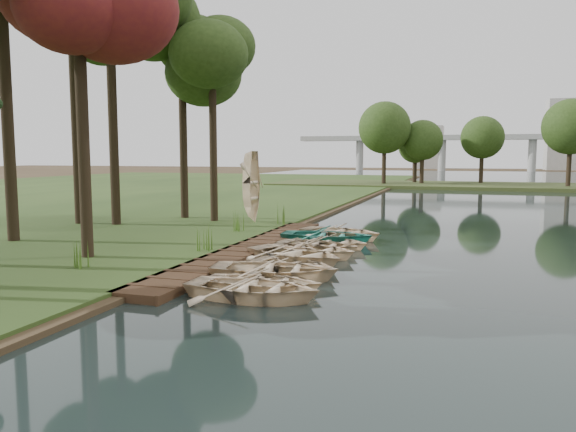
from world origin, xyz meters
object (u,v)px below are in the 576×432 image
(boardwalk, at_px, (247,250))
(rowboat_1, at_px, (263,280))
(rowboat_2, at_px, (275,267))
(stored_rowboat, at_px, (254,215))
(rowboat_0, at_px, (253,285))

(boardwalk, distance_m, rowboat_1, 6.44)
(rowboat_2, bearing_deg, rowboat_1, 179.02)
(rowboat_2, relative_size, stored_rowboat, 1.04)
(rowboat_0, bearing_deg, boardwalk, 24.93)
(rowboat_0, height_order, stored_rowboat, stored_rowboat)
(boardwalk, bearing_deg, rowboat_1, -63.85)
(boardwalk, relative_size, rowboat_2, 4.03)
(rowboat_0, relative_size, rowboat_1, 1.11)
(rowboat_0, height_order, rowboat_2, rowboat_2)
(rowboat_0, distance_m, rowboat_1, 0.83)
(boardwalk, bearing_deg, rowboat_2, -58.10)
(rowboat_1, distance_m, rowboat_2, 1.54)
(boardwalk, relative_size, stored_rowboat, 4.19)
(boardwalk, distance_m, rowboat_0, 7.20)
(rowboat_0, height_order, rowboat_1, rowboat_0)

